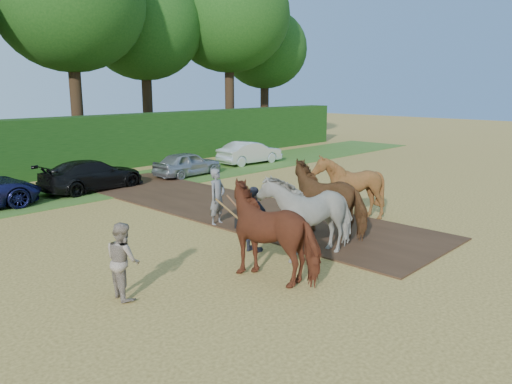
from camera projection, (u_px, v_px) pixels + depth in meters
name	position (u px, v px, depth m)	size (l,w,h in m)	color
ground	(364.00, 258.00, 13.60)	(120.00, 120.00, 0.00)	gold
earth_strip	(227.00, 206.00, 19.37)	(4.50, 17.00, 0.05)	#472D1C
grass_verge	(100.00, 187.00, 23.01)	(50.00, 5.00, 0.03)	#38601E
hedgerow	(53.00, 147.00, 25.73)	(46.00, 1.60, 3.00)	#14380F
spectator_near	(123.00, 260.00, 10.94)	(0.84, 0.65, 1.72)	tan
spectator_far	(254.00, 220.00, 13.95)	(1.10, 0.46, 1.88)	#2A2C38
plough_team	(316.00, 205.00, 14.76)	(7.71, 6.21, 2.31)	maroon
parked_cars	(26.00, 184.00, 20.27)	(30.38, 2.77, 1.49)	silver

